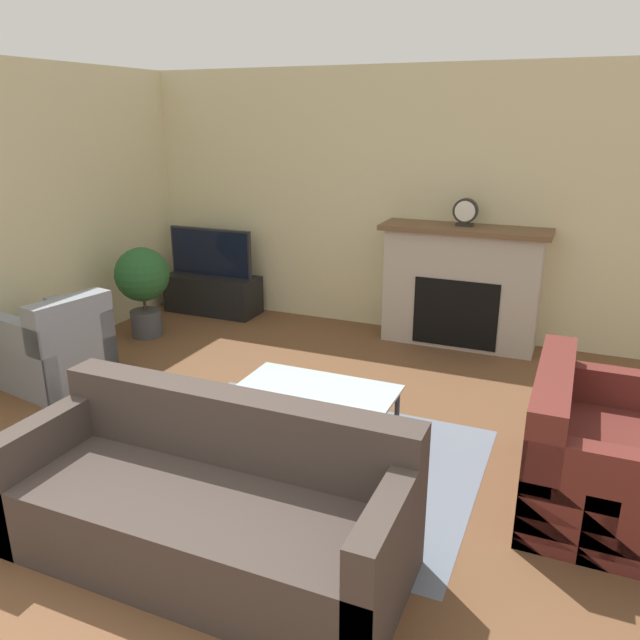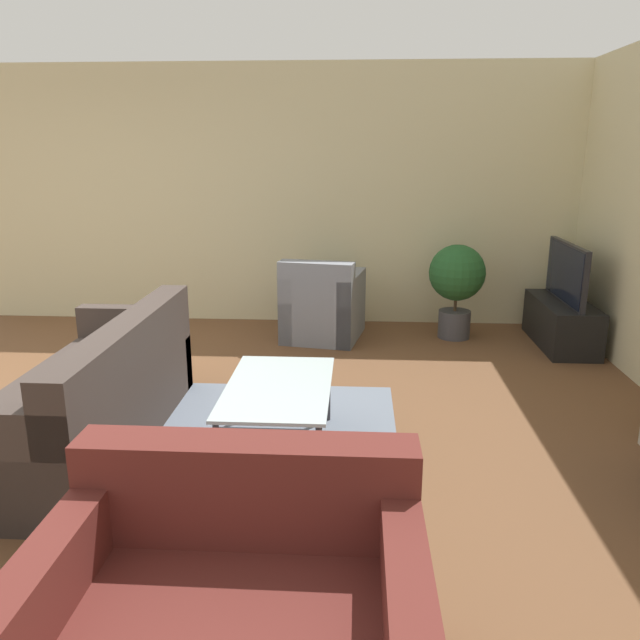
% 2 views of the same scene
% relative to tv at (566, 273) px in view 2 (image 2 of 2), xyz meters
% --- Properties ---
extents(wall_left, '(0.06, 7.88, 2.70)m').
position_rel_tv_xyz_m(wall_left, '(-0.78, -2.13, 0.64)').
color(wall_left, beige).
rests_on(wall_left, ground_plane).
extents(area_rug, '(2.28, 1.84, 0.00)m').
position_rel_tv_xyz_m(area_rug, '(2.38, -2.61, -0.71)').
color(area_rug, slate).
rests_on(area_rug, ground_plane).
extents(tv_stand, '(1.10, 0.45, 0.44)m').
position_rel_tv_xyz_m(tv_stand, '(0.00, 0.00, -0.50)').
color(tv_stand, black).
rests_on(tv_stand, ground_plane).
extents(tv, '(1.04, 0.06, 0.56)m').
position_rel_tv_xyz_m(tv, '(0.00, 0.00, 0.00)').
color(tv, '#232328').
rests_on(tv, tv_stand).
extents(couch_sectional, '(2.11, 0.85, 0.82)m').
position_rel_tv_xyz_m(couch_sectional, '(2.31, -3.66, -0.42)').
color(couch_sectional, '#3D332D').
rests_on(couch_sectional, ground_plane).
extents(couch_loveseat, '(0.97, 1.26, 0.82)m').
position_rel_tv_xyz_m(couch_loveseat, '(4.21, -2.36, -0.43)').
color(couch_loveseat, '#5B231E').
rests_on(couch_loveseat, ground_plane).
extents(armchair_by_window, '(0.90, 0.84, 0.82)m').
position_rel_tv_xyz_m(armchair_by_window, '(-0.09, -2.31, -0.41)').
color(armchair_by_window, gray).
rests_on(armchair_by_window, ground_plane).
extents(coffee_table, '(1.08, 0.64, 0.45)m').
position_rel_tv_xyz_m(coffee_table, '(2.38, -2.44, -0.31)').
color(coffee_table, '#333338').
rests_on(coffee_table, ground_plane).
extents(potted_plant, '(0.55, 0.55, 0.94)m').
position_rel_tv_xyz_m(potted_plant, '(-0.20, -0.99, -0.12)').
color(potted_plant, '#47474C').
rests_on(potted_plant, ground_plane).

